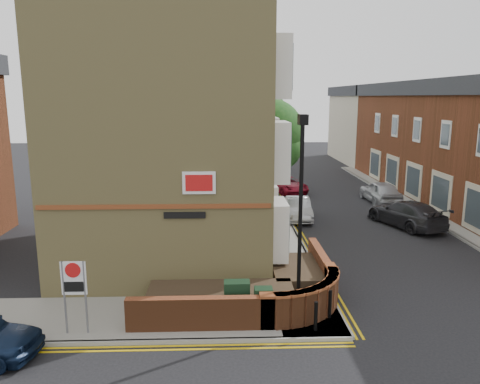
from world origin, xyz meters
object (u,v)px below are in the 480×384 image
(silver_car_near, at_px, (298,208))
(lamppost, at_px, (300,218))
(utility_cabinet_large, at_px, (237,300))
(zone_sign, at_px, (74,284))

(silver_car_near, bearing_deg, lamppost, -96.29)
(lamppost, relative_size, utility_cabinet_large, 5.25)
(lamppost, relative_size, silver_car_near, 1.69)
(utility_cabinet_large, bearing_deg, lamppost, -3.01)
(lamppost, height_order, silver_car_near, lamppost)
(lamppost, height_order, zone_sign, lamppost)
(utility_cabinet_large, relative_size, silver_car_near, 0.32)
(silver_car_near, bearing_deg, zone_sign, -120.28)
(utility_cabinet_large, xyz_separation_m, zone_sign, (-4.70, -0.80, 0.92))
(zone_sign, height_order, silver_car_near, zone_sign)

